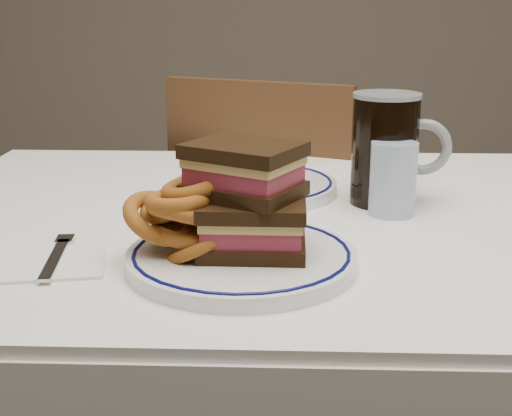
{
  "coord_description": "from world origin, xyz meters",
  "views": [
    {
      "loc": [
        -0.06,
        -1.02,
        1.06
      ],
      "look_at": [
        -0.09,
        -0.22,
        0.82
      ],
      "focal_mm": 50.0,
      "sensor_mm": 36.0,
      "label": 1
    }
  ],
  "objects_px": {
    "main_plate": "(242,258)",
    "reuben_sandwich": "(248,198)",
    "beer_mug": "(387,148)",
    "far_plate": "(254,186)",
    "chair_far": "(276,251)"
  },
  "relations": [
    {
      "from": "main_plate",
      "to": "reuben_sandwich",
      "type": "xyz_separation_m",
      "value": [
        0.01,
        0.01,
        0.07
      ]
    },
    {
      "from": "main_plate",
      "to": "reuben_sandwich",
      "type": "relative_size",
      "value": 1.76
    },
    {
      "from": "beer_mug",
      "to": "far_plate",
      "type": "height_order",
      "value": "beer_mug"
    },
    {
      "from": "chair_far",
      "to": "far_plate",
      "type": "height_order",
      "value": "chair_far"
    },
    {
      "from": "chair_far",
      "to": "main_plate",
      "type": "relative_size",
      "value": 3.24
    },
    {
      "from": "chair_far",
      "to": "far_plate",
      "type": "bearing_deg",
      "value": -94.46
    },
    {
      "from": "main_plate",
      "to": "far_plate",
      "type": "bearing_deg",
      "value": 89.67
    },
    {
      "from": "reuben_sandwich",
      "to": "beer_mug",
      "type": "xyz_separation_m",
      "value": [
        0.2,
        0.27,
        0.0
      ]
    },
    {
      "from": "chair_far",
      "to": "beer_mug",
      "type": "relative_size",
      "value": 5.22
    },
    {
      "from": "chair_far",
      "to": "reuben_sandwich",
      "type": "xyz_separation_m",
      "value": [
        -0.03,
        -0.76,
        0.35
      ]
    },
    {
      "from": "beer_mug",
      "to": "reuben_sandwich",
      "type": "bearing_deg",
      "value": -126.26
    },
    {
      "from": "chair_far",
      "to": "far_plate",
      "type": "relative_size",
      "value": 3.3
    },
    {
      "from": "far_plate",
      "to": "main_plate",
      "type": "bearing_deg",
      "value": -90.33
    },
    {
      "from": "chair_far",
      "to": "reuben_sandwich",
      "type": "relative_size",
      "value": 5.7
    },
    {
      "from": "main_plate",
      "to": "beer_mug",
      "type": "bearing_deg",
      "value": 53.39
    }
  ]
}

